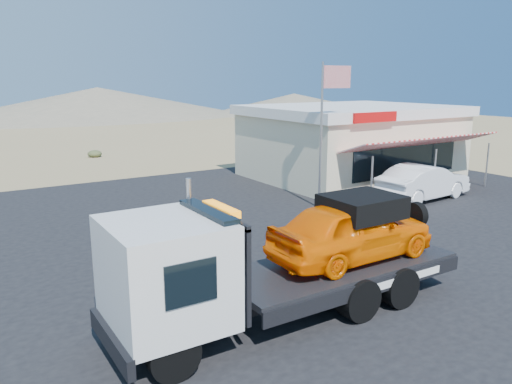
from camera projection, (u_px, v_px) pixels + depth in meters
ground at (292, 261)px, 14.98m from camera, size 120.00×120.00×0.00m
asphalt_lot at (288, 226)px, 18.49m from camera, size 32.00×24.00×0.02m
tow_truck at (286, 253)px, 11.18m from camera, size 8.50×2.52×2.84m
white_sedan at (423, 182)px, 22.42m from camera, size 4.95×2.02×1.60m
jerky_store at (350, 141)px, 27.40m from camera, size 10.40×9.97×3.90m
flagpole at (326, 118)px, 20.42m from camera, size 1.55×0.10×6.00m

